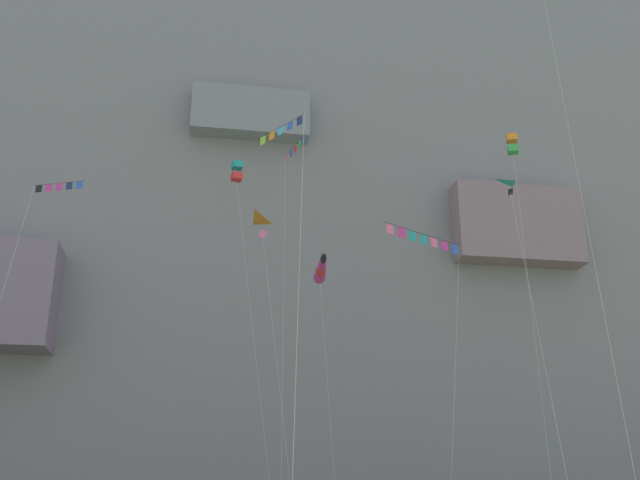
% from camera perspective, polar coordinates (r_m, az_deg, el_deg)
% --- Properties ---
extents(cliff_face, '(180.00, 30.06, 77.96)m').
position_cam_1_polar(cliff_face, '(80.28, -6.00, 7.05)').
color(cliff_face, gray).
rests_on(cliff_face, ground).
extents(kite_box_upper_mid, '(2.39, 5.32, 27.41)m').
position_cam_1_polar(kite_box_upper_mid, '(54.45, 14.37, 6.92)').
color(kite_box_upper_mid, orange).
rests_on(kite_box_upper_mid, ground).
extents(kite_banner_mid_center, '(1.62, 4.65, 17.38)m').
position_cam_1_polar(kite_banner_mid_center, '(29.79, -2.79, 5.09)').
color(kite_banner_mid_center, black).
rests_on(kite_banner_mid_center, ground).
extents(kite_box_upper_right, '(3.39, 3.64, 25.27)m').
position_cam_1_polar(kite_box_upper_right, '(52.07, -6.29, 5.08)').
color(kite_box_upper_right, teal).
rests_on(kite_box_upper_right, ground).
extents(kite_windsock_mid_right, '(1.67, 6.94, 19.27)m').
position_cam_1_polar(kite_windsock_mid_right, '(53.29, 0.05, -2.42)').
color(kite_windsock_mid_right, '#CC3399').
rests_on(kite_windsock_mid_right, ground).
extents(kite_banner_far_left, '(3.75, 5.72, 19.33)m').
position_cam_1_polar(kite_banner_far_left, '(42.18, -19.94, 1.83)').
color(kite_banner_far_left, black).
rests_on(kite_banner_far_left, ground).
extents(kite_delta_low_center, '(2.50, 3.08, 19.18)m').
position_cam_1_polar(kite_delta_low_center, '(47.00, -3.67, 0.23)').
color(kite_delta_low_center, orange).
rests_on(kite_delta_low_center, ground).
extents(kite_delta_high_center, '(1.79, 5.56, 18.74)m').
position_cam_1_polar(kite_delta_high_center, '(40.65, 14.78, 2.85)').
color(kite_delta_high_center, teal).
rests_on(kite_delta_high_center, ground).
extents(kite_banner_high_right, '(1.65, 6.23, 28.39)m').
position_cam_1_polar(kite_banner_high_right, '(55.49, -1.98, 5.18)').
color(kite_banner_high_right, black).
rests_on(kite_banner_high_right, ground).
extents(kite_banner_front_field, '(5.28, 2.99, 17.14)m').
position_cam_1_polar(kite_banner_front_field, '(42.15, 7.92, -0.49)').
color(kite_banner_front_field, black).
rests_on(kite_banner_front_field, ground).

